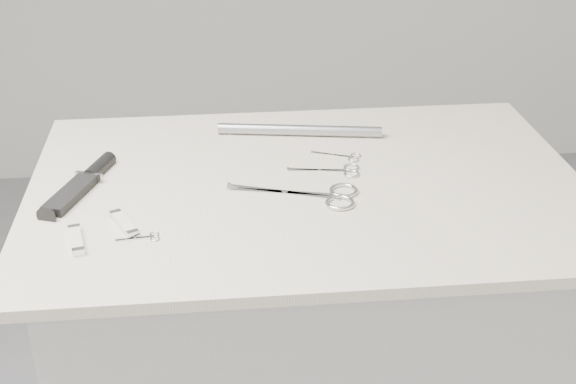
{
  "coord_description": "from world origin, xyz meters",
  "views": [
    {
      "loc": [
        -0.17,
        -1.28,
        1.57
      ],
      "look_at": [
        -0.04,
        -0.03,
        0.92
      ],
      "focal_mm": 50.0,
      "sensor_mm": 36.0,
      "label": 1
    }
  ],
  "objects": [
    {
      "name": "display_board",
      "position": [
        0.0,
        0.0,
        0.91
      ],
      "size": [
        1.0,
        0.7,
        0.02
      ],
      "primitive_type": "cube",
      "color": "beige",
      "rests_on": "plinth"
    },
    {
      "name": "large_shears",
      "position": [
        0.02,
        -0.06,
        0.92
      ],
      "size": [
        0.23,
        0.12,
        0.01
      ],
      "rotation": [
        0.0,
        0.0,
        -0.29
      ],
      "color": "silver",
      "rests_on": "display_board"
    },
    {
      "name": "embroidery_scissors_a",
      "position": [
        0.06,
        0.04,
        0.92
      ],
      "size": [
        0.13,
        0.06,
        0.0
      ],
      "rotation": [
        0.0,
        0.0,
        -0.15
      ],
      "color": "silver",
      "rests_on": "display_board"
    },
    {
      "name": "embroidery_scissors_b",
      "position": [
        0.08,
        0.1,
        0.92
      ],
      "size": [
        0.1,
        0.06,
        0.0
      ],
      "rotation": [
        0.0,
        0.0,
        -0.4
      ],
      "color": "silver",
      "rests_on": "display_board"
    },
    {
      "name": "tiny_scissors",
      "position": [
        -0.28,
        -0.17,
        0.92
      ],
      "size": [
        0.07,
        0.03,
        0.0
      ],
      "rotation": [
        0.0,
        0.0,
        0.11
      ],
      "color": "silver",
      "rests_on": "display_board"
    },
    {
      "name": "sheathed_knife",
      "position": [
        -0.4,
        0.03,
        0.93
      ],
      "size": [
        0.11,
        0.22,
        0.03
      ],
      "rotation": [
        0.0,
        0.0,
        1.21
      ],
      "color": "black",
      "rests_on": "display_board"
    },
    {
      "name": "pocket_knife_a",
      "position": [
        -0.39,
        -0.17,
        0.93
      ],
      "size": [
        0.04,
        0.09,
        0.01
      ],
      "rotation": [
        0.0,
        0.0,
        1.78
      ],
      "color": "#ECE6CE",
      "rests_on": "display_board"
    },
    {
      "name": "pocket_knife_b",
      "position": [
        -0.32,
        -0.13,
        0.93
      ],
      "size": [
        0.05,
        0.09,
        0.01
      ],
      "rotation": [
        0.0,
        0.0,
        2.01
      ],
      "color": "#ECE6CE",
      "rests_on": "display_board"
    },
    {
      "name": "metal_rail",
      "position": [
        0.01,
        0.22,
        0.93
      ],
      "size": [
        0.33,
        0.08,
        0.02
      ],
      "primitive_type": "cylinder",
      "rotation": [
        0.0,
        1.57,
        -0.16
      ],
      "color": "#919499",
      "rests_on": "display_board"
    }
  ]
}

